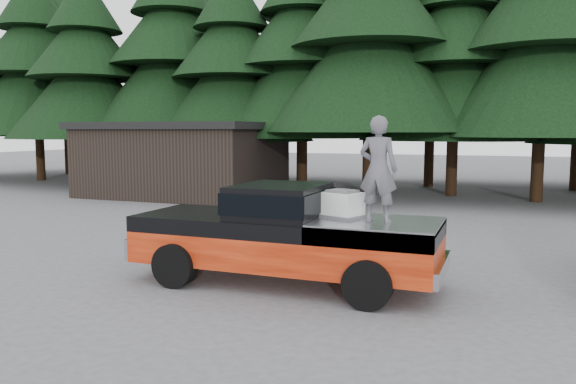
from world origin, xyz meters
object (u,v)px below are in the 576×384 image
(air_compressor, at_px, (342,206))
(man_on_bed, at_px, (378,169))
(utility_building, at_px, (184,159))
(pickup_truck, at_px, (285,250))

(air_compressor, distance_m, man_on_bed, 1.05)
(utility_building, bearing_deg, pickup_truck, -51.64)
(utility_building, bearing_deg, man_on_bed, -47.14)
(pickup_truck, xyz_separation_m, man_on_bed, (1.81, -0.13, 1.61))
(man_on_bed, bearing_deg, utility_building, -40.76)
(man_on_bed, xyz_separation_m, utility_building, (-11.63, 12.54, -0.60))
(pickup_truck, bearing_deg, air_compressor, 7.19)
(air_compressor, xyz_separation_m, man_on_bed, (0.72, -0.26, 0.71))
(air_compressor, bearing_deg, pickup_truck, -152.41)
(pickup_truck, xyz_separation_m, utility_building, (-9.82, 12.41, 1.00))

